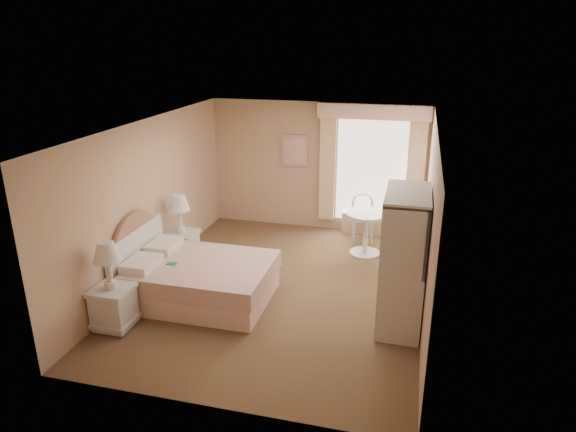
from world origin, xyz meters
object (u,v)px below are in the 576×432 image
(cafe_chair, at_px, (363,214))
(armoire, at_px, (403,271))
(bed, at_px, (195,278))
(nightstand_far, at_px, (181,239))
(round_table, at_px, (366,227))
(nightstand_near, at_px, (112,297))

(cafe_chair, relative_size, armoire, 0.48)
(bed, distance_m, armoire, 2.97)
(bed, bearing_deg, armoire, 0.80)
(bed, height_order, armoire, armoire)
(nightstand_far, xyz_separation_m, armoire, (3.65, -1.00, 0.31))
(nightstand_far, bearing_deg, round_table, 22.15)
(bed, relative_size, cafe_chair, 2.31)
(bed, relative_size, round_table, 2.67)
(cafe_chair, height_order, armoire, armoire)
(bed, distance_m, nightstand_near, 1.24)
(bed, xyz_separation_m, nightstand_far, (-0.71, 1.05, 0.13))
(armoire, bearing_deg, round_table, 107.76)
(round_table, bearing_deg, armoire, -72.24)
(nightstand_far, height_order, round_table, nightstand_far)
(bed, bearing_deg, cafe_chair, 53.97)
(nightstand_near, bearing_deg, armoire, 16.08)
(nightstand_far, relative_size, armoire, 0.65)
(bed, xyz_separation_m, round_table, (2.23, 2.24, 0.19))
(nightstand_near, relative_size, armoire, 0.65)
(bed, relative_size, nightstand_far, 1.70)
(round_table, xyz_separation_m, cafe_chair, (-0.13, 0.64, 0.00))
(bed, xyz_separation_m, nightstand_near, (-0.71, -1.01, 0.13))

